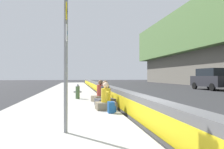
{
  "coord_description": "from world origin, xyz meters",
  "views": [
    {
      "loc": [
        -5.91,
        2.04,
        1.45
      ],
      "look_at": [
        6.14,
        0.03,
        1.55
      ],
      "focal_mm": 34.86,
      "sensor_mm": 36.0,
      "label": 1
    }
  ],
  "objects_px": {
    "seated_person_foreground": "(106,101)",
    "parked_car_fourth": "(211,79)",
    "seated_person_middle": "(105,98)",
    "backpack": "(111,107)",
    "fire_hydrant": "(78,91)",
    "route_sign_post": "(66,43)",
    "seated_person_rear": "(101,95)"
  },
  "relations": [
    {
      "from": "backpack",
      "to": "seated_person_foreground",
      "type": "bearing_deg",
      "value": 5.69
    },
    {
      "from": "fire_hydrant",
      "to": "backpack",
      "type": "distance_m",
      "value": 5.32
    },
    {
      "from": "route_sign_post",
      "to": "parked_car_fourth",
      "type": "bearing_deg",
      "value": -42.28
    },
    {
      "from": "route_sign_post",
      "to": "seated_person_rear",
      "type": "distance_m",
      "value": 6.44
    },
    {
      "from": "seated_person_middle",
      "to": "seated_person_foreground",
      "type": "bearing_deg",
      "value": 173.65
    },
    {
      "from": "seated_person_rear",
      "to": "parked_car_fourth",
      "type": "bearing_deg",
      "value": -52.81
    },
    {
      "from": "backpack",
      "to": "parked_car_fourth",
      "type": "distance_m",
      "value": 18.5
    },
    {
      "from": "fire_hydrant",
      "to": "parked_car_fourth",
      "type": "relative_size",
      "value": 0.18
    },
    {
      "from": "fire_hydrant",
      "to": "backpack",
      "type": "height_order",
      "value": "fire_hydrant"
    },
    {
      "from": "seated_person_middle",
      "to": "backpack",
      "type": "height_order",
      "value": "seated_person_middle"
    },
    {
      "from": "backpack",
      "to": "parked_car_fourth",
      "type": "height_order",
      "value": "parked_car_fourth"
    },
    {
      "from": "seated_person_foreground",
      "to": "seated_person_middle",
      "type": "relative_size",
      "value": 0.96
    },
    {
      "from": "fire_hydrant",
      "to": "seated_person_foreground",
      "type": "distance_m",
      "value": 4.49
    },
    {
      "from": "seated_person_foreground",
      "to": "seated_person_middle",
      "type": "bearing_deg",
      "value": -6.35
    },
    {
      "from": "route_sign_post",
      "to": "seated_person_foreground",
      "type": "xyz_separation_m",
      "value": [
        3.32,
        -1.4,
        -1.76
      ]
    },
    {
      "from": "route_sign_post",
      "to": "fire_hydrant",
      "type": "distance_m",
      "value": 7.86
    },
    {
      "from": "fire_hydrant",
      "to": "seated_person_middle",
      "type": "height_order",
      "value": "seated_person_middle"
    },
    {
      "from": "seated_person_foreground",
      "to": "seated_person_middle",
      "type": "height_order",
      "value": "seated_person_middle"
    },
    {
      "from": "seated_person_middle",
      "to": "parked_car_fourth",
      "type": "relative_size",
      "value": 0.23
    },
    {
      "from": "seated_person_middle",
      "to": "backpack",
      "type": "relative_size",
      "value": 2.78
    },
    {
      "from": "fire_hydrant",
      "to": "seated_person_rear",
      "type": "distance_m",
      "value": 2.03
    },
    {
      "from": "backpack",
      "to": "fire_hydrant",
      "type": "bearing_deg",
      "value": 12.48
    },
    {
      "from": "seated_person_middle",
      "to": "parked_car_fourth",
      "type": "bearing_deg",
      "value": -48.76
    },
    {
      "from": "parked_car_fourth",
      "to": "route_sign_post",
      "type": "bearing_deg",
      "value": 137.72
    },
    {
      "from": "seated_person_foreground",
      "to": "parked_car_fourth",
      "type": "xyz_separation_m",
      "value": [
        12.45,
        -12.94,
        0.71
      ]
    },
    {
      "from": "route_sign_post",
      "to": "seated_person_foreground",
      "type": "distance_m",
      "value": 4.01
    },
    {
      "from": "fire_hydrant",
      "to": "seated_person_foreground",
      "type": "height_order",
      "value": "seated_person_foreground"
    },
    {
      "from": "seated_person_foreground",
      "to": "backpack",
      "type": "relative_size",
      "value": 2.68
    },
    {
      "from": "seated_person_middle",
      "to": "seated_person_rear",
      "type": "relative_size",
      "value": 1.0
    },
    {
      "from": "backpack",
      "to": "parked_car_fourth",
      "type": "xyz_separation_m",
      "value": [
        13.28,
        -12.86,
        0.85
      ]
    },
    {
      "from": "route_sign_post",
      "to": "parked_car_fourth",
      "type": "height_order",
      "value": "route_sign_post"
    },
    {
      "from": "fire_hydrant",
      "to": "seated_person_rear",
      "type": "relative_size",
      "value": 0.79
    }
  ]
}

